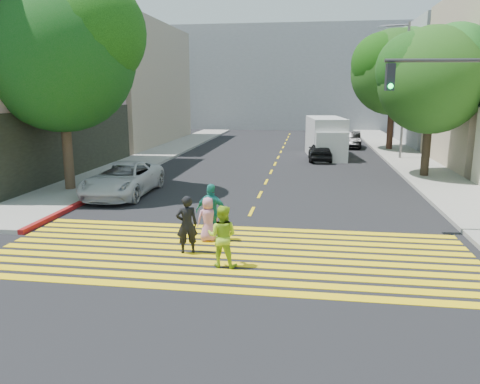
% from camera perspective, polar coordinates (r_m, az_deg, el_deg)
% --- Properties ---
extents(ground, '(120.00, 120.00, 0.00)m').
position_cam_1_polar(ground, '(12.07, -2.12, -9.51)').
color(ground, black).
extents(sidewalk_left, '(3.00, 40.00, 0.15)m').
position_cam_1_polar(sidewalk_left, '(34.95, -9.29, 4.82)').
color(sidewalk_left, gray).
rests_on(sidewalk_left, ground).
extents(sidewalk_right, '(3.00, 60.00, 0.15)m').
position_cam_1_polar(sidewalk_right, '(27.16, 21.99, 2.00)').
color(sidewalk_right, gray).
rests_on(sidewalk_right, ground).
extents(curb_red, '(0.20, 8.00, 0.16)m').
position_cam_1_polar(curb_red, '(19.74, -18.88, -1.31)').
color(curb_red, maroon).
rests_on(curb_red, ground).
extents(crosswalk, '(13.40, 5.30, 0.01)m').
position_cam_1_polar(crosswalk, '(13.25, -1.10, -7.47)').
color(crosswalk, yellow).
rests_on(crosswalk, ground).
extents(lane_line, '(0.12, 34.40, 0.01)m').
position_cam_1_polar(lane_line, '(33.88, 4.85, 4.58)').
color(lane_line, yellow).
rests_on(lane_line, ground).
extents(building_left_tan, '(12.00, 16.00, 10.00)m').
position_cam_1_polar(building_left_tan, '(43.01, -16.83, 12.40)').
color(building_left_tan, tan).
rests_on(building_left_tan, ground).
extents(building_right_grey, '(10.00, 10.00, 10.00)m').
position_cam_1_polar(building_right_grey, '(43.02, 26.49, 11.66)').
color(building_right_grey, gray).
rests_on(building_right_grey, ground).
extents(backdrop_block, '(30.00, 8.00, 12.00)m').
position_cam_1_polar(backdrop_block, '(59.08, 6.59, 13.60)').
color(backdrop_block, gray).
rests_on(backdrop_block, ground).
extents(tree_left, '(7.63, 7.15, 9.27)m').
position_cam_1_polar(tree_left, '(22.19, -20.89, 16.03)').
color(tree_left, '#3F3018').
rests_on(tree_left, ground).
extents(tree_right_near, '(6.25, 5.80, 7.81)m').
position_cam_1_polar(tree_right_near, '(26.06, 22.55, 13.08)').
color(tree_right_near, '#32261B').
rests_on(tree_right_near, ground).
extents(tree_right_far, '(8.02, 7.89, 9.15)m').
position_cam_1_polar(tree_right_far, '(37.61, 18.39, 14.20)').
color(tree_right_far, '#3A1E16').
rests_on(tree_right_far, ground).
extents(pedestrian_man, '(0.71, 0.59, 1.65)m').
position_cam_1_polar(pedestrian_man, '(13.14, -6.50, -3.97)').
color(pedestrian_man, black).
rests_on(pedestrian_man, ground).
extents(pedestrian_woman, '(0.84, 0.69, 1.62)m').
position_cam_1_polar(pedestrian_woman, '(12.09, -2.18, -5.39)').
color(pedestrian_woman, '#A0CE25').
rests_on(pedestrian_woman, ground).
extents(pedestrian_child, '(0.78, 0.64, 1.37)m').
position_cam_1_polar(pedestrian_child, '(14.16, -3.90, -3.32)').
color(pedestrian_child, '#C67B97').
rests_on(pedestrian_child, ground).
extents(pedestrian_extra, '(1.07, 0.58, 1.74)m').
position_cam_1_polar(pedestrian_extra, '(14.22, -3.48, -2.46)').
color(pedestrian_extra, '#1E8279').
rests_on(pedestrian_extra, ground).
extents(white_sedan, '(2.42, 5.17, 1.43)m').
position_cam_1_polar(white_sedan, '(20.99, -14.09, 1.53)').
color(white_sedan, silver).
rests_on(white_sedan, ground).
extents(dark_car_near, '(1.56, 3.73, 1.26)m').
position_cam_1_polar(dark_car_near, '(31.12, 9.75, 4.94)').
color(dark_car_near, black).
rests_on(dark_car_near, ground).
extents(silver_car, '(2.43, 5.09, 1.43)m').
position_cam_1_polar(silver_car, '(41.77, 10.68, 6.83)').
color(silver_car, '#B6B8BA').
rests_on(silver_car, ground).
extents(dark_car_parked, '(1.50, 3.93, 1.28)m').
position_cam_1_polar(dark_car_parked, '(38.91, 13.43, 6.22)').
color(dark_car_parked, black).
rests_on(dark_car_parked, ground).
extents(white_van, '(2.77, 5.94, 2.71)m').
position_cam_1_polar(white_van, '(32.68, 10.44, 6.41)').
color(white_van, silver).
rests_on(white_van, ground).
extents(traffic_signal, '(3.91, 0.65, 5.74)m').
position_cam_1_polar(traffic_signal, '(16.01, 26.60, 8.25)').
color(traffic_signal, '#2F3031').
rests_on(traffic_signal, ground).
extents(street_lamp, '(1.95, 0.66, 8.73)m').
position_cam_1_polar(street_lamp, '(32.57, 19.17, 12.49)').
color(street_lamp, slate).
rests_on(street_lamp, ground).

